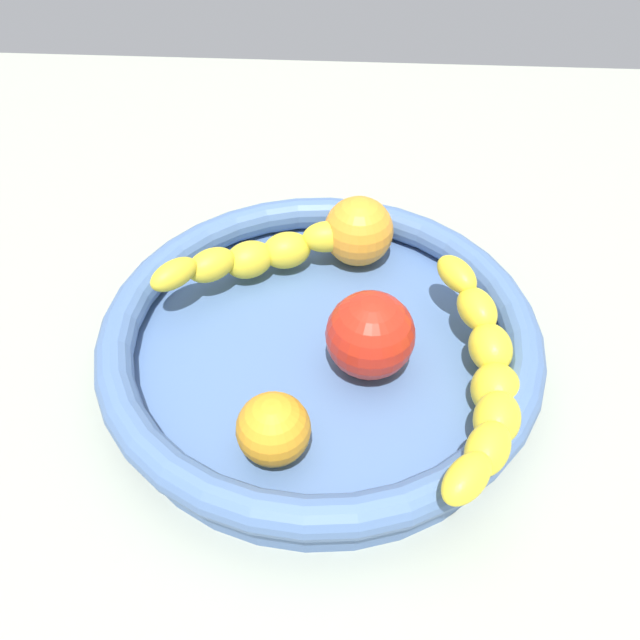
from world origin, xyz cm
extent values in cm
cube|color=#969D8E|center=(0.00, 0.00, 1.50)|extent=(120.00, 120.00, 3.00)
cylinder|color=#4B6B9E|center=(0.00, 0.00, 4.20)|extent=(33.99, 33.99, 2.40)
torus|color=#4B6B9E|center=(0.00, 0.00, 6.91)|extent=(36.10, 36.10, 3.02)
ellipsoid|color=yellow|center=(-3.40, -10.90, 9.60)|extent=(4.57, 2.49, 2.34)
ellipsoid|color=yellow|center=(0.17, -10.49, 8.64)|extent=(4.96, 3.66, 2.84)
ellipsoid|color=yellow|center=(3.62, -9.51, 7.68)|extent=(5.38, 4.71, 3.34)
ellipsoid|color=yellow|center=(6.87, -7.98, 7.68)|extent=(5.56, 5.14, 3.34)
ellipsoid|color=yellow|center=(9.83, -5.94, 8.64)|extent=(5.28, 5.04, 2.84)
ellipsoid|color=yellow|center=(12.42, -3.46, 9.60)|extent=(4.73, 4.91, 2.34)
ellipsoid|color=yellow|center=(-10.00, 14.91, 10.03)|extent=(4.61, 4.97, 2.43)
ellipsoid|color=yellow|center=(-11.80, 12.01, 9.11)|extent=(4.51, 5.21, 2.87)
ellipsoid|color=yellow|center=(-12.99, 8.81, 8.19)|extent=(4.30, 5.08, 3.30)
ellipsoid|color=yellow|center=(-13.51, 5.44, 7.27)|extent=(3.97, 4.59, 3.74)
ellipsoid|color=yellow|center=(-13.35, 2.03, 8.19)|extent=(3.92, 4.83, 3.30)
ellipsoid|color=yellow|center=(-12.51, -1.27, 9.11)|extent=(4.20, 5.11, 2.87)
ellipsoid|color=yellow|center=(-11.03, -4.35, 10.03)|extent=(4.37, 5.02, 2.43)
sphere|color=orange|center=(2.63, 10.53, 8.05)|extent=(5.29, 5.29, 5.29)
sphere|color=orange|center=(-2.87, -11.51, 8.62)|extent=(6.44, 6.44, 6.44)
sphere|color=red|center=(-4.01, 1.92, 8.91)|extent=(7.01, 7.01, 7.01)
camera|label=1|loc=(-2.23, 37.58, 46.25)|focal=37.40mm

